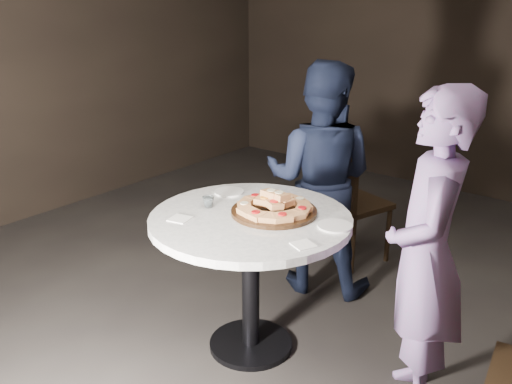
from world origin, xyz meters
TOP-DOWN VIEW (x-y plane):
  - floor at (0.00, 0.00)m, footprint 7.00×7.00m
  - table at (-0.04, -0.09)m, footprint 1.35×1.35m
  - serving_board at (0.04, 0.03)m, footprint 0.61×0.61m
  - focaccia_pile at (0.04, 0.03)m, footprint 0.44×0.43m
  - plate_left at (-0.39, 0.13)m, footprint 0.24×0.24m
  - plate_right at (0.41, 0.08)m, footprint 0.23×0.23m
  - water_glass at (-0.31, -0.14)m, footprint 0.07×0.07m
  - napkin_near at (-0.31, -0.37)m, footprint 0.13×0.13m
  - napkin_far at (0.41, -0.22)m, footprint 0.14×0.14m
  - chair_far at (-0.19, 1.27)m, footprint 0.56×0.57m
  - diner_navy at (-0.16, 0.82)m, footprint 0.96×0.85m
  - diner_teal at (0.93, 0.08)m, footprint 0.62×0.72m

SIDE VIEW (x-z plane):
  - floor at x=0.00m, z-range 0.00..0.00m
  - chair_far at x=-0.19m, z-range 0.07..1.01m
  - table at x=-0.04m, z-range 0.27..1.13m
  - diner_navy at x=-0.16m, z-range 0.00..1.63m
  - diner_teal at x=0.93m, z-range 0.00..1.67m
  - napkin_far at x=0.41m, z-range 0.86..0.86m
  - napkin_near at x=-0.31m, z-range 0.86..0.86m
  - plate_left at x=-0.39m, z-range 0.86..0.87m
  - plate_right at x=0.41m, z-range 0.86..0.87m
  - serving_board at x=0.04m, z-range 0.86..0.88m
  - water_glass at x=-0.31m, z-range 0.86..0.92m
  - focaccia_pile at x=0.04m, z-range 0.86..0.97m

